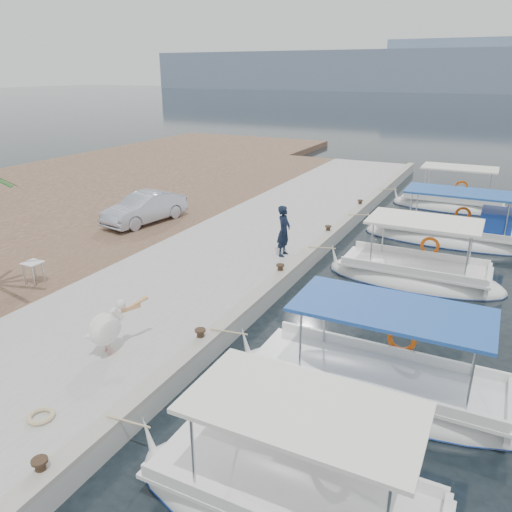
{
  "coord_description": "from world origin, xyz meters",
  "views": [
    {
      "loc": [
        5.84,
        -12.82,
        6.92
      ],
      "look_at": [
        -1.0,
        0.97,
        1.2
      ],
      "focal_mm": 35.0,
      "sensor_mm": 36.0,
      "label": 1
    }
  ],
  "objects": [
    {
      "name": "fishing_caique_b",
      "position": [
        4.04,
        -3.08,
        0.12
      ],
      "size": [
        6.91,
        2.19,
        2.83
      ],
      "color": "white",
      "rests_on": "ground"
    },
    {
      "name": "fishing_caique_d",
      "position": [
        4.4,
        9.19,
        0.19
      ],
      "size": [
        7.41,
        2.26,
        2.83
      ],
      "color": "white",
      "rests_on": "ground"
    },
    {
      "name": "fishing_caique_c",
      "position": [
        3.63,
        4.09,
        0.13
      ],
      "size": [
        6.08,
        2.35,
        2.83
      ],
      "color": "white",
      "rests_on": "ground"
    },
    {
      "name": "rope_coil",
      "position": [
        -1.55,
        -7.45,
        0.55
      ],
      "size": [
        0.54,
        0.54,
        0.1
      ],
      "primitive_type": "torus",
      "color": "#C6B284",
      "rests_on": "concrete_quay"
    },
    {
      "name": "mooring_bollards",
      "position": [
        -0.35,
        1.5,
        0.69
      ],
      "size": [
        0.28,
        20.28,
        0.33
      ],
      "color": "black",
      "rests_on": "concrete_quay"
    },
    {
      "name": "fishing_caique_a",
      "position": [
        3.58,
        -6.95,
        0.13
      ],
      "size": [
        5.97,
        2.14,
        2.83
      ],
      "color": "white",
      "rests_on": "ground"
    },
    {
      "name": "pelican",
      "position": [
        -2.05,
        -4.93,
        1.16
      ],
      "size": [
        0.95,
        1.62,
        1.27
      ],
      "color": "tan",
      "rests_on": "concrete_quay"
    },
    {
      "name": "fishing_caique_e",
      "position": [
        3.69,
        15.12,
        0.13
      ],
      "size": [
        6.2,
        2.23,
        2.83
      ],
      "color": "white",
      "rests_on": "ground"
    },
    {
      "name": "folding_table",
      "position": [
        -7.08,
        -2.77,
        1.02
      ],
      "size": [
        0.55,
        0.55,
        0.73
      ],
      "color": "silver",
      "rests_on": "cobblestone_strip"
    },
    {
      "name": "land_backing",
      "position": [
        -18.0,
        5.0,
        0.24
      ],
      "size": [
        16.0,
        60.0,
        0.48
      ],
      "primitive_type": "cube",
      "color": "brown",
      "rests_on": "ground"
    },
    {
      "name": "concrete_quay",
      "position": [
        -3.0,
        5.0,
        0.25
      ],
      "size": [
        6.0,
        40.0,
        0.5
      ],
      "primitive_type": "cube",
      "color": "#A0A09B",
      "rests_on": "ground"
    },
    {
      "name": "quay_curb",
      "position": [
        -0.22,
        5.0,
        0.56
      ],
      "size": [
        0.44,
        40.0,
        0.12
      ],
      "primitive_type": "cube",
      "color": "#9C988B",
      "rests_on": "concrete_quay"
    },
    {
      "name": "ground",
      "position": [
        0.0,
        0.0,
        0.0
      ],
      "size": [
        400.0,
        400.0,
        0.0
      ],
      "primitive_type": "plane",
      "color": "black",
      "rests_on": "ground"
    },
    {
      "name": "cobblestone_strip",
      "position": [
        -8.0,
        5.0,
        0.25
      ],
      "size": [
        4.0,
        40.0,
        0.5
      ],
      "primitive_type": "cube",
      "color": "brown",
      "rests_on": "ground"
    },
    {
      "name": "parked_car",
      "position": [
        -8.25,
        4.37,
        1.17
      ],
      "size": [
        2.09,
        4.25,
        1.34
      ],
      "primitive_type": "imported",
      "rotation": [
        0.0,
        0.0,
        -0.17
      ],
      "color": "#A4AABC",
      "rests_on": "cobblestone_strip"
    },
    {
      "name": "fisherman",
      "position": [
        -0.97,
        3.19,
        1.44
      ],
      "size": [
        0.47,
        0.7,
        1.89
      ],
      "primitive_type": "imported",
      "rotation": [
        0.0,
        0.0,
        1.6
      ],
      "color": "black",
      "rests_on": "concrete_quay"
    }
  ]
}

